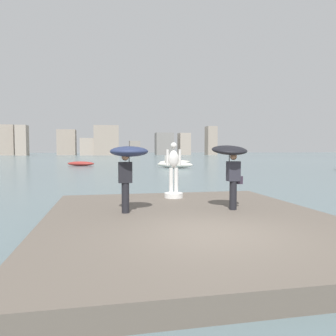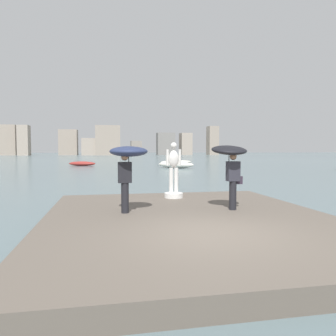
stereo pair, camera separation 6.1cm
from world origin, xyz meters
name	(u,v)px [view 1 (the left image)]	position (x,y,z in m)	size (l,w,h in m)	color
ground_plane	(121,165)	(0.00, 40.00, 0.00)	(400.00, 400.00, 0.00)	slate
pier	(190,223)	(0.00, 1.84, 0.20)	(7.93, 9.67, 0.40)	#60564C
statue_white_figure	(174,177)	(0.26, 5.28, 1.19)	(0.71, 0.71, 2.11)	white
onlooker_left	(128,158)	(-1.65, 2.64, 1.99)	(1.17, 1.17, 1.95)	black
onlooker_right	(231,158)	(1.44, 2.52, 1.97)	(1.13, 1.15, 2.02)	black
boat_mid	(81,164)	(-5.54, 39.50, 0.30)	(4.04, 2.53, 0.61)	#9E2D28
boat_far	(175,162)	(8.17, 41.41, 0.33)	(5.70, 3.41, 0.66)	silver
boat_rightward	(174,164)	(5.98, 31.83, 0.54)	(4.54, 4.13, 1.53)	silver
distant_skyline	(102,142)	(-3.33, 128.96, 5.25)	(88.81, 13.31, 12.15)	gray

